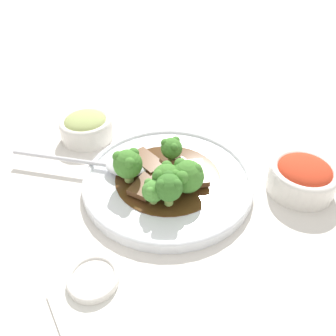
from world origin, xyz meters
name	(u,v)px	position (x,y,z in m)	size (l,w,h in m)	color
ground_plane	(168,184)	(0.00, 0.00, 0.00)	(4.00, 4.00, 0.00)	silver
main_plate	(168,180)	(0.00, 0.00, 0.01)	(0.27, 0.27, 0.02)	white
beef_strip_0	(145,186)	(0.00, 0.05, 0.02)	(0.05, 0.06, 0.01)	brown
beef_strip_1	(147,162)	(0.04, 0.01, 0.03)	(0.06, 0.03, 0.01)	brown
beef_strip_2	(176,168)	(0.00, -0.02, 0.02)	(0.03, 0.05, 0.01)	#56331E
beef_strip_3	(197,173)	(-0.03, -0.03, 0.02)	(0.07, 0.06, 0.01)	brown
broccoli_floret_0	(185,177)	(-0.04, 0.00, 0.05)	(0.05, 0.05, 0.05)	#7FA84C
broccoli_floret_1	(172,148)	(0.03, -0.03, 0.04)	(0.04, 0.04, 0.04)	#8EB756
broccoli_floret_2	(167,178)	(-0.03, 0.03, 0.05)	(0.04, 0.04, 0.05)	#8EB756
broccoli_floret_3	(153,191)	(-0.03, 0.05, 0.04)	(0.03, 0.03, 0.04)	#8EB756
broccoli_floret_4	(128,164)	(0.03, 0.05, 0.05)	(0.04, 0.04, 0.05)	#8EB756
broccoli_floret_5	(169,187)	(-0.05, 0.04, 0.05)	(0.04, 0.04, 0.05)	#8EB756
serving_spoon	(117,165)	(0.07, 0.05, 0.03)	(0.20, 0.16, 0.01)	silver
side_bowl_kimchi	(303,176)	(-0.14, -0.15, 0.03)	(0.10, 0.10, 0.05)	white
side_bowl_appetizer	(86,127)	(0.20, 0.03, 0.02)	(0.10, 0.10, 0.05)	white
sauce_dish	(93,279)	(-0.07, 0.18, 0.01)	(0.06, 0.06, 0.01)	white
paper_napkin	(110,323)	(-0.13, 0.19, 0.00)	(0.15, 0.12, 0.01)	silver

